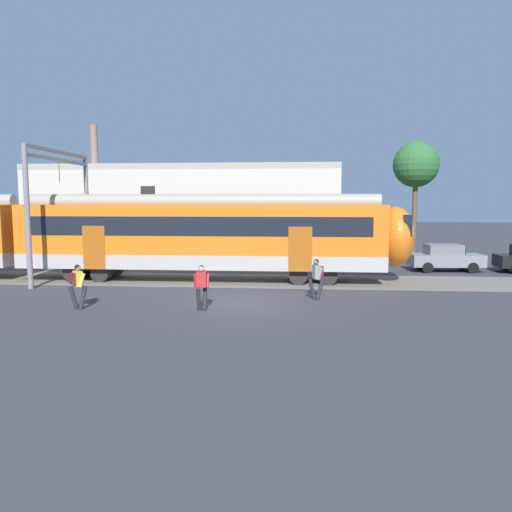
# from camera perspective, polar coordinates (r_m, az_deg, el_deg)

# --- Properties ---
(ground_plane) EXTENTS (160.00, 160.00, 0.00)m
(ground_plane) POSITION_cam_1_polar(r_m,az_deg,el_deg) (19.40, -1.83, -5.54)
(ground_plane) COLOR #38383D
(commuter_train) EXTENTS (38.05, 3.07, 4.73)m
(commuter_train) POSITION_cam_1_polar(r_m,az_deg,el_deg) (28.10, -23.59, 2.25)
(commuter_train) COLOR #B2ADA8
(commuter_train) RESTS_ON ground
(pedestrian_yellow) EXTENTS (0.67, 0.51, 1.67)m
(pedestrian_yellow) POSITION_cam_1_polar(r_m,az_deg,el_deg) (19.51, -19.76, -2.88)
(pedestrian_yellow) COLOR #28282D
(pedestrian_yellow) RESTS_ON ground
(pedestrian_red) EXTENTS (0.53, 0.64, 1.67)m
(pedestrian_red) POSITION_cam_1_polar(r_m,az_deg,el_deg) (18.31, -6.23, -3.13)
(pedestrian_red) COLOR #28282D
(pedestrian_red) RESTS_ON ground
(pedestrian_grey) EXTENTS (0.70, 0.53, 1.67)m
(pedestrian_grey) POSITION_cam_1_polar(r_m,az_deg,el_deg) (20.28, 6.97, -2.22)
(pedestrian_grey) COLOR #28282D
(pedestrian_grey) RESTS_ON ground
(parked_car_grey) EXTENTS (4.07, 1.89, 1.54)m
(parked_car_grey) POSITION_cam_1_polar(r_m,az_deg,el_deg) (30.36, 20.82, -0.17)
(parked_car_grey) COLOR gray
(parked_car_grey) RESTS_ON ground
(catenary_gantry) EXTENTS (0.24, 6.64, 6.53)m
(catenary_gantry) POSITION_cam_1_polar(r_m,az_deg,el_deg) (27.49, -21.47, 6.55)
(catenary_gantry) COLOR gray
(catenary_gantry) RESTS_ON ground
(background_building) EXTENTS (20.95, 5.00, 9.20)m
(background_building) POSITION_cam_1_polar(r_m,az_deg,el_deg) (34.91, -8.18, 4.95)
(background_building) COLOR beige
(background_building) RESTS_ON ground
(street_tree_right) EXTENTS (2.91, 2.91, 7.78)m
(street_tree_right) POSITION_cam_1_polar(r_m,az_deg,el_deg) (34.13, 17.81, 9.80)
(street_tree_right) COLOR brown
(street_tree_right) RESTS_ON ground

